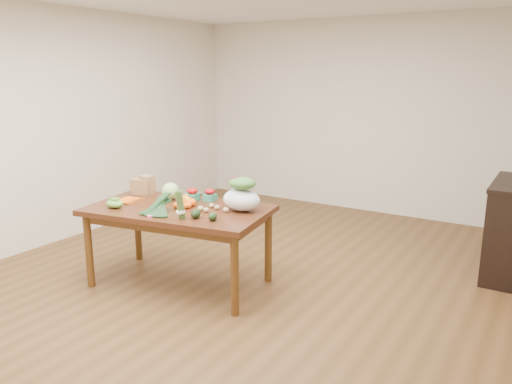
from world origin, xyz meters
The scene contains 24 objects.
floor centered at (0.00, 0.00, 0.00)m, with size 6.00×6.00×0.00m, color brown.
room_walls centered at (0.00, 0.00, 1.35)m, with size 5.02×6.02×2.70m.
dining_table centered at (-0.45, -0.42, 0.38)m, with size 1.65×0.92×0.75m, color #482310.
dish_towel centered at (1.96, 1.40, 0.55)m, with size 0.02×0.28×0.45m, color white.
paper_bag centered at (-1.11, -0.20, 0.84)m, with size 0.26×0.22×0.19m, color brown, non-canonical shape.
cabbage centered at (-0.70, -0.23, 0.83)m, with size 0.17×0.17×0.17m, color #A2D97D.
strawberry_basket_a centered at (-0.50, -0.15, 0.80)m, with size 0.11×0.11×0.10m, color red, non-canonical shape.
strawberry_basket_b centered at (-0.35, -0.07, 0.80)m, with size 0.10×0.10×0.09m, color #B00B19, non-canonical shape.
orange_a centered at (-0.49, -0.27, 0.79)m, with size 0.08×0.08×0.08m, color orange.
orange_b centered at (-0.44, -0.29, 0.79)m, with size 0.08×0.08×0.08m, color orange.
orange_c centered at (-0.36, -0.32, 0.79)m, with size 0.07×0.07×0.07m, color #FF5B0F.
mandarin_cluster centered at (-0.39, -0.42, 0.79)m, with size 0.18×0.18×0.09m, color #FF5A0F, non-canonical shape.
carrots centered at (-0.97, -0.50, 0.76)m, with size 0.22×0.24×0.03m, color orange, non-canonical shape.
snap_pea_bag centered at (-0.94, -0.73, 0.79)m, with size 0.17×0.13×0.08m, color #66A236.
kale_bunch centered at (-0.46, -0.70, 0.83)m, with size 0.32×0.40×0.16m, color black, non-canonical shape.
asparagus_bundle centered at (-0.18, -0.70, 0.88)m, with size 0.08×0.08×0.25m, color #597C38, non-canonical shape.
potato_a centered at (-0.20, -0.41, 0.77)m, with size 0.06×0.05×0.05m, color tan.
potato_b centered at (-0.13, -0.42, 0.77)m, with size 0.05×0.05×0.04m, color tan.
potato_c centered at (-0.10, -0.29, 0.77)m, with size 0.05×0.04×0.04m, color #D2BC79.
potato_d centered at (-0.18, -0.27, 0.77)m, with size 0.05×0.04×0.04m, color tan.
potato_e centered at (0.02, -0.32, 0.77)m, with size 0.05×0.05×0.05m, color tan.
avocado_a centered at (-0.10, -0.61, 0.79)m, with size 0.08×0.12×0.08m, color black.
avocado_b centered at (0.07, -0.58, 0.78)m, with size 0.07×0.10×0.07m, color black.
salad_bag centered at (0.10, -0.20, 0.89)m, with size 0.36×0.27×0.28m, color white, non-canonical shape.
Camera 1 is at (2.49, -3.80, 1.96)m, focal length 35.00 mm.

